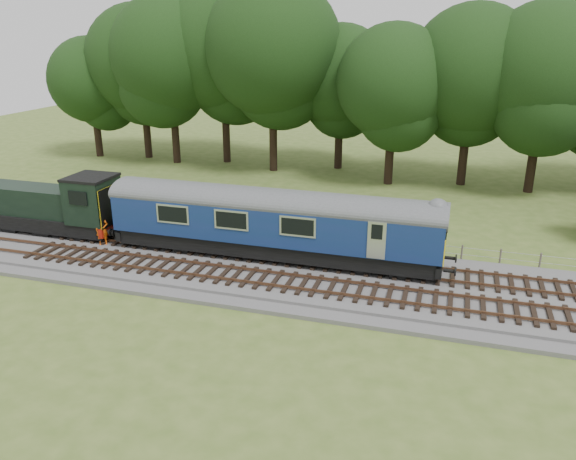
% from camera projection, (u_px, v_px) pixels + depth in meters
% --- Properties ---
extents(ground, '(120.00, 120.00, 0.00)m').
position_uv_depth(ground, '(338.00, 282.00, 28.64)').
color(ground, '#486224').
rests_on(ground, ground).
extents(ballast, '(70.00, 7.00, 0.35)m').
position_uv_depth(ballast, '(338.00, 278.00, 28.58)').
color(ballast, '#4C4C4F').
rests_on(ballast, ground).
extents(track_north, '(67.20, 2.40, 0.21)m').
position_uv_depth(track_north, '(343.00, 264.00, 29.76)').
color(track_north, black).
rests_on(track_north, ballast).
extents(track_south, '(67.20, 2.40, 0.21)m').
position_uv_depth(track_south, '(331.00, 287.00, 27.05)').
color(track_south, black).
rests_on(track_south, ballast).
extents(fence, '(64.00, 0.12, 1.00)m').
position_uv_depth(fence, '(354.00, 250.00, 32.69)').
color(fence, '#6B6054').
rests_on(fence, ground).
extents(tree_line, '(70.00, 8.00, 18.00)m').
position_uv_depth(tree_line, '(391.00, 178.00, 48.45)').
color(tree_line, black).
rests_on(tree_line, ground).
extents(dmu_railcar, '(18.05, 2.86, 3.88)m').
position_uv_depth(dmu_railcar, '(273.00, 218.00, 30.08)').
color(dmu_railcar, black).
rests_on(dmu_railcar, ground).
extents(shunter_loco, '(8.92, 2.60, 3.38)m').
position_uv_depth(shunter_loco, '(56.00, 207.00, 34.09)').
color(shunter_loco, black).
rests_on(shunter_loco, ground).
extents(worker, '(0.82, 0.75, 1.88)m').
position_uv_depth(worker, '(102.00, 229.00, 32.29)').
color(worker, '#FA5C0D').
rests_on(worker, ballast).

